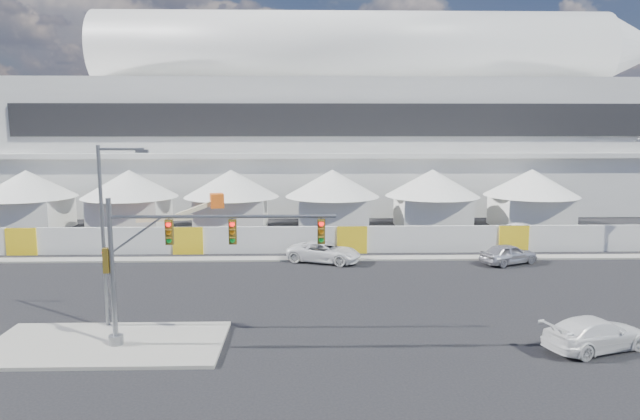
{
  "coord_description": "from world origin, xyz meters",
  "views": [
    {
      "loc": [
        2.57,
        -26.61,
        9.5
      ],
      "look_at": [
        3.53,
        10.0,
        3.9
      ],
      "focal_mm": 32.0,
      "sensor_mm": 36.0,
      "label": 1
    }
  ],
  "objects_px": {
    "lot_car_a": "(527,233)",
    "streetlight_median": "(107,224)",
    "boom_lift": "(157,234)",
    "pickup_curb": "(324,252)",
    "sedan_silver": "(509,254)",
    "traffic_mast": "(166,262)",
    "pickup_near": "(596,334)",
    "lot_car_b": "(637,232)"
  },
  "relations": [
    {
      "from": "lot_car_b",
      "to": "boom_lift",
      "type": "distance_m",
      "value": 38.33
    },
    {
      "from": "pickup_near",
      "to": "boom_lift",
      "type": "height_order",
      "value": "boom_lift"
    },
    {
      "from": "pickup_curb",
      "to": "pickup_near",
      "type": "xyz_separation_m",
      "value": [
        10.98,
        -15.7,
        -0.01
      ]
    },
    {
      "from": "lot_car_a",
      "to": "pickup_near",
      "type": "bearing_deg",
      "value": 167.19
    },
    {
      "from": "pickup_near",
      "to": "lot_car_b",
      "type": "distance_m",
      "value": 26.48
    },
    {
      "from": "sedan_silver",
      "to": "traffic_mast",
      "type": "relative_size",
      "value": 0.42
    },
    {
      "from": "pickup_near",
      "to": "pickup_curb",
      "type": "bearing_deg",
      "value": 15.78
    },
    {
      "from": "lot_car_a",
      "to": "traffic_mast",
      "type": "distance_m",
      "value": 31.76
    },
    {
      "from": "pickup_curb",
      "to": "lot_car_a",
      "type": "height_order",
      "value": "lot_car_a"
    },
    {
      "from": "pickup_curb",
      "to": "boom_lift",
      "type": "height_order",
      "value": "boom_lift"
    },
    {
      "from": "lot_car_b",
      "to": "boom_lift",
      "type": "bearing_deg",
      "value": 77.18
    },
    {
      "from": "streetlight_median",
      "to": "pickup_curb",
      "type": "bearing_deg",
      "value": 50.67
    },
    {
      "from": "pickup_near",
      "to": "boom_lift",
      "type": "relative_size",
      "value": 0.58
    },
    {
      "from": "sedan_silver",
      "to": "pickup_curb",
      "type": "xyz_separation_m",
      "value": [
        -12.54,
        0.9,
        0.0
      ]
    },
    {
      "from": "lot_car_a",
      "to": "traffic_mast",
      "type": "height_order",
      "value": "traffic_mast"
    },
    {
      "from": "pickup_near",
      "to": "lot_car_a",
      "type": "height_order",
      "value": "lot_car_a"
    },
    {
      "from": "sedan_silver",
      "to": "lot_car_b",
      "type": "xyz_separation_m",
      "value": [
        13.1,
        7.25,
        0.05
      ]
    },
    {
      "from": "pickup_near",
      "to": "lot_car_a",
      "type": "xyz_separation_m",
      "value": [
        5.51,
        21.73,
        0.06
      ]
    },
    {
      "from": "sedan_silver",
      "to": "traffic_mast",
      "type": "bearing_deg",
      "value": 102.3
    },
    {
      "from": "sedan_silver",
      "to": "pickup_curb",
      "type": "height_order",
      "value": "pickup_curb"
    },
    {
      "from": "streetlight_median",
      "to": "boom_lift",
      "type": "relative_size",
      "value": 1.03
    },
    {
      "from": "sedan_silver",
      "to": "pickup_near",
      "type": "height_order",
      "value": "sedan_silver"
    },
    {
      "from": "pickup_curb",
      "to": "lot_car_b",
      "type": "height_order",
      "value": "lot_car_b"
    },
    {
      "from": "lot_car_a",
      "to": "streetlight_median",
      "type": "relative_size",
      "value": 0.54
    },
    {
      "from": "streetlight_median",
      "to": "pickup_near",
      "type": "bearing_deg",
      "value": -8.3
    },
    {
      "from": "lot_car_b",
      "to": "pickup_curb",
      "type": "bearing_deg",
      "value": 88.7
    },
    {
      "from": "pickup_near",
      "to": "lot_car_b",
      "type": "bearing_deg",
      "value": -52.8
    },
    {
      "from": "streetlight_median",
      "to": "sedan_silver",
      "type": "bearing_deg",
      "value": 27.09
    },
    {
      "from": "boom_lift",
      "to": "streetlight_median",
      "type": "bearing_deg",
      "value": -97.75
    },
    {
      "from": "lot_car_a",
      "to": "boom_lift",
      "type": "bearing_deg",
      "value": 93.92
    },
    {
      "from": "traffic_mast",
      "to": "streetlight_median",
      "type": "height_order",
      "value": "streetlight_median"
    },
    {
      "from": "pickup_near",
      "to": "traffic_mast",
      "type": "xyz_separation_m",
      "value": [
        -18.11,
        0.71,
        3.06
      ]
    },
    {
      "from": "streetlight_median",
      "to": "boom_lift",
      "type": "xyz_separation_m",
      "value": [
        -2.33,
        17.35,
        -3.88
      ]
    },
    {
      "from": "pickup_near",
      "to": "traffic_mast",
      "type": "relative_size",
      "value": 0.49
    },
    {
      "from": "lot_car_a",
      "to": "streetlight_median",
      "type": "height_order",
      "value": "streetlight_median"
    },
    {
      "from": "pickup_near",
      "to": "traffic_mast",
      "type": "height_order",
      "value": "traffic_mast"
    },
    {
      "from": "pickup_curb",
      "to": "boom_lift",
      "type": "xyz_separation_m",
      "value": [
        -12.65,
        4.75,
        0.38
      ]
    },
    {
      "from": "sedan_silver",
      "to": "lot_car_a",
      "type": "height_order",
      "value": "lot_car_a"
    },
    {
      "from": "sedan_silver",
      "to": "boom_lift",
      "type": "height_order",
      "value": "boom_lift"
    },
    {
      "from": "lot_car_b",
      "to": "pickup_near",
      "type": "bearing_deg",
      "value": 131.17
    },
    {
      "from": "pickup_near",
      "to": "lot_car_b",
      "type": "xyz_separation_m",
      "value": [
        14.66,
        22.05,
        0.06
      ]
    },
    {
      "from": "lot_car_a",
      "to": "pickup_curb",
      "type": "bearing_deg",
      "value": 111.49
    }
  ]
}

